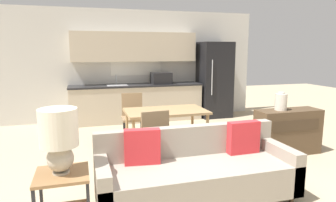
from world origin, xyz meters
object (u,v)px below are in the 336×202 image
(table_lamp, at_px, (59,136))
(vase, at_px, (281,102))
(dining_chair_near_left, at_px, (152,137))
(refrigerator, at_px, (214,80))
(dining_table, at_px, (166,114))
(credenza, at_px, (288,132))
(couch, at_px, (195,172))
(dining_chair_far_left, at_px, (133,114))
(side_table, at_px, (63,190))

(table_lamp, height_order, vase, table_lamp)
(vase, bearing_deg, dining_chair_near_left, -176.82)
(refrigerator, relative_size, dining_chair_near_left, 2.12)
(dining_table, relative_size, dining_chair_near_left, 1.50)
(credenza, relative_size, dining_chair_near_left, 1.21)
(refrigerator, relative_size, couch, 0.86)
(refrigerator, distance_m, dining_chair_near_left, 3.95)
(refrigerator, bearing_deg, table_lamp, -130.61)
(table_lamp, distance_m, dining_chair_near_left, 1.62)
(table_lamp, bearing_deg, couch, 4.30)
(dining_chair_far_left, bearing_deg, credenza, -29.16)
(side_table, bearing_deg, couch, 4.46)
(couch, distance_m, credenza, 2.32)
(dining_chair_near_left, bearing_deg, refrigerator, -134.02)
(vase, bearing_deg, couch, -150.93)
(table_lamp, bearing_deg, dining_chair_near_left, 42.15)
(dining_table, xyz_separation_m, side_table, (-1.58, -1.85, -0.28))
(side_table, xyz_separation_m, dining_chair_far_left, (1.15, 2.64, 0.14))
(dining_chair_near_left, bearing_deg, dining_table, -124.46)
(vase, bearing_deg, credenza, -6.34)
(side_table, bearing_deg, dining_chair_near_left, 42.39)
(credenza, height_order, vase, vase)
(couch, height_order, side_table, couch)
(credenza, bearing_deg, vase, 173.66)
(vase, height_order, dining_chair_far_left, vase)
(refrigerator, xyz_separation_m, table_lamp, (-3.56, -4.16, -0.04))
(table_lamp, xyz_separation_m, dining_chair_near_left, (1.16, 1.05, -0.41))
(side_table, relative_size, dining_chair_near_left, 0.60)
(couch, xyz_separation_m, dining_chair_far_left, (-0.28, 2.53, 0.16))
(refrigerator, distance_m, dining_table, 3.05)
(dining_chair_near_left, distance_m, dining_chair_far_left, 1.59)
(dining_table, distance_m, credenza, 2.06)
(side_table, bearing_deg, credenza, 18.31)
(couch, relative_size, vase, 7.44)
(dining_chair_far_left, bearing_deg, vase, -30.64)
(couch, distance_m, side_table, 1.44)
(dining_table, relative_size, credenza, 1.24)
(refrigerator, relative_size, credenza, 1.76)
(couch, bearing_deg, vase, 29.07)
(credenza, bearing_deg, dining_chair_near_left, -177.46)
(credenza, xyz_separation_m, vase, (-0.16, 0.02, 0.51))
(credenza, xyz_separation_m, dining_chair_far_left, (-2.36, 1.48, 0.13))
(side_table, bearing_deg, dining_chair_far_left, 66.44)
(dining_chair_far_left, bearing_deg, refrigerator, 35.26)
(table_lamp, bearing_deg, refrigerator, 49.39)
(dining_table, xyz_separation_m, credenza, (1.93, -0.69, -0.28))
(side_table, relative_size, table_lamp, 0.85)
(vase, distance_m, dining_chair_near_left, 2.23)
(side_table, height_order, dining_chair_far_left, dining_chair_far_left)
(refrigerator, relative_size, vase, 6.40)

